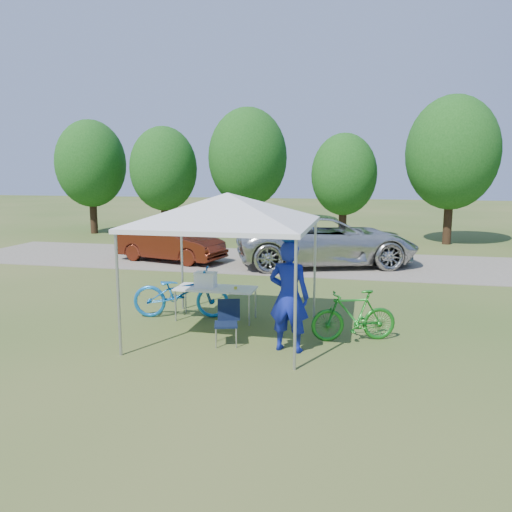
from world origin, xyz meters
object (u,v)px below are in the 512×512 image
Objects in this scene: cyclist at (289,296)px; bike_green at (354,316)px; sedan at (171,243)px; folding_chair at (227,318)px; folding_table at (216,290)px; bike_blue at (181,293)px; cooler at (206,280)px; minivan at (326,240)px.

cyclist is 1.23× the size of bike_green.
sedan is at bearing -156.24° from bike_green.
bike_green is (2.25, 0.63, 0.01)m from folding_chair.
folding_table is 1.54m from folding_chair.
cyclist reaches higher than bike_blue.
bike_blue is 1.29× the size of bike_green.
cooler is 0.23× the size of cyclist.
folding_table is 0.82× the size of bike_blue.
sedan reaches higher than cooler.
folding_chair is 1.27m from cyclist.
bike_blue is (-0.56, -0.00, -0.32)m from cooler.
minivan is at bearing -81.39° from cyclist.
bike_blue is 3.75m from bike_green.
bike_blue is at bearing -179.65° from cooler.
bike_blue is 0.53× the size of sedan.
cooler is at bearing -100.83° from bike_blue.
cooler is at bearing -180.00° from folding_table.
cyclist is 0.33× the size of minivan.
folding_chair is at bearing -92.89° from bike_green.
minivan is 1.55× the size of sedan.
bike_blue is at bearing -179.75° from folding_table.
folding_chair is 1.81× the size of cooler.
cyclist is at bearing -23.02° from folding_chair.
cyclist reaches higher than folding_chair.
bike_blue is (-0.78, -0.00, -0.11)m from folding_table.
cyclist is 8.31m from minivan.
cooler is 2.54m from cyclist.
bike_blue reaches higher than folding_chair.
cooler is 7.06m from minivan.
minivan is at bearing -71.51° from sedan.
folding_table is at bearing -100.93° from bike_blue.
bike_blue is at bearing 141.27° from minivan.
folding_chair is 0.50× the size of bike_green.
minivan reaches higher than folding_table.
minivan is (-0.01, 8.30, -0.12)m from cyclist.
sedan reaches higher than folding_table.
bike_blue is 7.25m from minivan.
cyclist reaches higher than cooler.
cooler is 7.17m from sedan.
cyclist is (1.79, -1.54, 0.33)m from folding_table.
sedan reaches higher than folding_chair.
minivan is (2.57, 6.77, 0.32)m from bike_blue.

